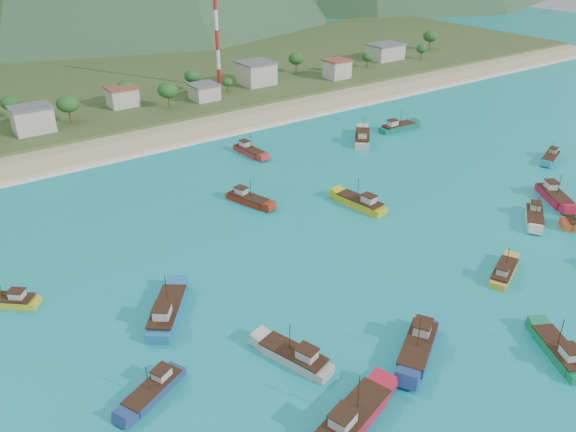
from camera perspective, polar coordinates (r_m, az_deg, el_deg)
ground at (r=93.54m, az=7.58°, el=-5.47°), size 600.00×600.00×0.00m
beach at (r=154.58m, az=-12.46°, el=7.96°), size 400.00×18.00×1.20m
land at (r=210.06m, az=-19.35°, el=12.31°), size 400.00×110.00×2.40m
surf_line at (r=146.33m, az=-10.95°, el=6.97°), size 400.00×2.50×0.08m
village at (r=179.75m, az=-12.01°, el=12.38°), size 213.07×23.05×7.18m
vegetation at (r=176.14m, az=-14.84°, el=11.87°), size 273.82×25.08×8.20m
radio_tower at (r=188.72m, az=-7.26°, el=18.22°), size 1.20×1.20×36.74m
boat_0 at (r=114.31m, az=-4.07°, el=1.66°), size 5.67×10.15×5.75m
boat_2 at (r=138.89m, az=-3.96°, el=6.56°), size 3.80×10.06×5.81m
boat_3 at (r=73.03m, az=-13.46°, el=-16.85°), size 9.22×6.20×5.29m
boat_6 at (r=117.30m, az=23.75°, el=-0.09°), size 9.56×7.95×5.73m
boat_8 at (r=148.91m, az=25.12°, el=5.37°), size 9.15×5.59×5.20m
boat_10 at (r=84.00m, az=-12.18°, el=-9.55°), size 9.92×11.48×6.97m
boat_11 at (r=127.34m, az=25.41°, el=1.79°), size 8.62×10.97×6.47m
boat_12 at (r=147.88m, az=7.55°, el=7.83°), size 10.69×11.25×7.08m
boat_14 at (r=157.87m, az=11.08°, el=8.81°), size 10.89×3.77×6.34m
boat_15 at (r=94.55m, az=-26.50°, el=-7.76°), size 8.44×7.72×5.23m
boat_17 at (r=83.91m, az=25.86°, el=-12.37°), size 7.23×10.27×5.93m
boat_19 at (r=97.45m, az=21.06°, el=-5.42°), size 9.27×6.02×5.29m
boat_21 at (r=113.16m, az=7.37°, el=1.27°), size 4.87×11.28×6.45m
boat_22 at (r=68.19m, az=6.59°, el=-19.76°), size 12.35×6.80×7.00m
boat_24 at (r=75.20m, az=0.69°, el=-14.15°), size 6.09×10.81×6.13m
boat_25 at (r=78.34m, az=13.05°, el=-12.88°), size 11.51×8.81×6.75m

